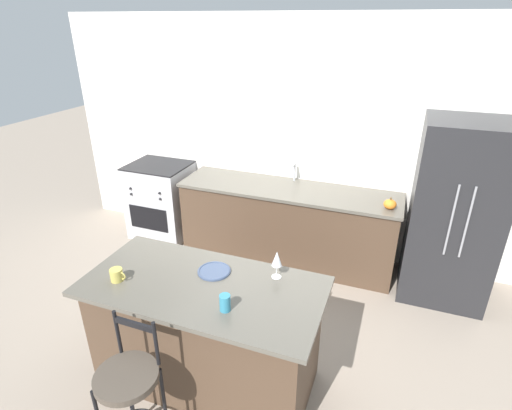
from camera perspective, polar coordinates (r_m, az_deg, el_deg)
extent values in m
plane|color=gray|center=(4.60, 2.91, -9.76)|extent=(18.00, 18.00, 0.00)
cube|color=silver|center=(4.66, 6.10, 9.06)|extent=(6.00, 0.07, 2.70)
cube|color=#4C3828|center=(4.70, 4.51, -2.79)|extent=(2.44, 0.68, 0.87)
cube|color=#5B564C|center=(4.50, 4.70, 2.30)|extent=(2.48, 0.71, 0.03)
cube|color=black|center=(4.50, 4.71, 2.44)|extent=(0.56, 0.36, 0.01)
cylinder|color=#ADAFB5|center=(4.65, 5.53, 4.73)|extent=(0.02, 0.02, 0.22)
cylinder|color=#ADAFB5|center=(4.57, 5.37, 5.66)|extent=(0.02, 0.12, 0.02)
cube|color=#4C3828|center=(3.22, -7.15, -18.01)|extent=(1.61, 0.73, 0.88)
cube|color=#5B564C|center=(2.92, -7.64, -11.45)|extent=(1.73, 0.85, 0.03)
cube|color=#232326|center=(4.34, 26.44, -1.01)|extent=(0.80, 0.76, 1.82)
cylinder|color=#939399|center=(3.94, 26.12, -2.05)|extent=(0.02, 0.02, 0.69)
cylinder|color=#939399|center=(3.96, 27.95, -2.32)|extent=(0.02, 0.02, 0.69)
cube|color=#B7B7BC|center=(5.35, -13.29, 0.67)|extent=(0.74, 0.64, 0.95)
cube|color=black|center=(5.16, -15.11, -1.89)|extent=(0.53, 0.01, 0.30)
cube|color=black|center=(5.17, -13.81, 5.54)|extent=(0.74, 0.64, 0.02)
cylinder|color=black|center=(5.12, -17.53, 2.27)|extent=(0.03, 0.02, 0.03)
cylinder|color=black|center=(4.89, -13.64, 1.65)|extent=(0.03, 0.02, 0.03)
cylinder|color=black|center=(5.15, -17.42, 1.49)|extent=(0.03, 0.02, 0.03)
cylinder|color=black|center=(4.92, -13.55, 0.83)|extent=(0.03, 0.02, 0.03)
cylinder|color=black|center=(3.11, -17.66, -24.18)|extent=(0.02, 0.02, 0.65)
cylinder|color=black|center=(2.99, -12.91, -26.13)|extent=(0.02, 0.02, 0.65)
cylinder|color=#4C4238|center=(2.72, -18.03, -22.36)|extent=(0.39, 0.39, 0.04)
cylinder|color=black|center=(2.74, -19.16, -16.78)|extent=(0.02, 0.02, 0.33)
cylinder|color=black|center=(2.60, -14.09, -18.68)|extent=(0.02, 0.02, 0.33)
cube|color=black|center=(2.60, -16.99, -16.01)|extent=(0.28, 0.02, 0.04)
cylinder|color=#425170|center=(3.03, -6.00, -9.38)|extent=(0.25, 0.25, 0.01)
torus|color=#425170|center=(3.02, -6.00, -9.29)|extent=(0.24, 0.24, 0.01)
cylinder|color=white|center=(2.96, 2.93, -10.19)|extent=(0.07, 0.07, 0.00)
cylinder|color=white|center=(2.94, 2.95, -9.39)|extent=(0.01, 0.01, 0.10)
cone|color=white|center=(2.88, 3.00, -7.64)|extent=(0.08, 0.08, 0.12)
cylinder|color=#C1B251|center=(3.07, -19.30, -9.39)|extent=(0.09, 0.09, 0.09)
torus|color=#C1B251|center=(3.04, -18.62, -9.58)|extent=(0.06, 0.01, 0.06)
cylinder|color=teal|center=(2.64, -4.45, -13.75)|extent=(0.07, 0.07, 0.12)
ellipsoid|color=orange|center=(4.18, 18.60, 0.11)|extent=(0.13, 0.13, 0.10)
cylinder|color=brown|center=(4.15, 18.71, 0.87)|extent=(0.02, 0.02, 0.02)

